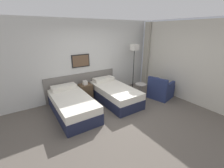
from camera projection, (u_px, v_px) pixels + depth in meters
ground_plane at (123, 118)px, 4.23m from camera, size 16.00×16.00×0.00m
wall_headboard at (89, 61)px, 5.39m from camera, size 10.00×0.10×2.70m
wall_window at (188, 62)px, 4.99m from camera, size 0.21×4.52×2.70m
bed_near_door at (72, 105)px, 4.38m from camera, size 0.97×1.97×0.67m
bed_near_window at (114, 94)px, 5.14m from camera, size 0.97×1.97×0.67m
nightstand at (86, 91)px, 5.33m from camera, size 0.42×0.39×0.68m
floor_lamp at (134, 51)px, 5.76m from camera, size 0.26×0.26×1.83m
side_table at (141, 88)px, 5.40m from camera, size 0.40×0.40×0.53m
armchair at (160, 90)px, 5.43m from camera, size 0.89×0.87×0.81m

